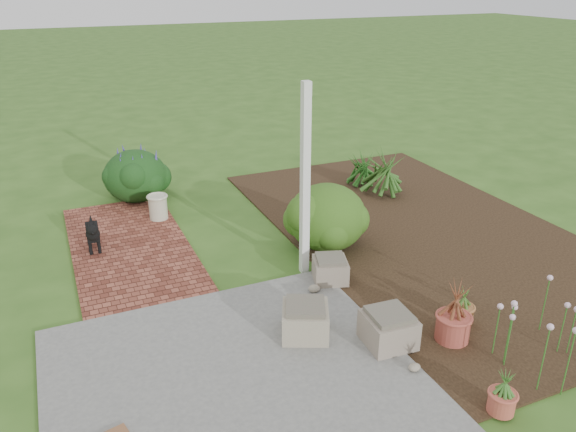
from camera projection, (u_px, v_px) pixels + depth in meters
name	position (u px, v px, depth m)	size (l,w,h in m)	color
ground	(286.00, 279.00, 7.25)	(80.00, 80.00, 0.00)	#31571B
concrete_patio	(239.00, 389.00, 5.31)	(3.50, 3.50, 0.04)	#62615F
brick_path	(130.00, 246.00, 8.09)	(1.60, 3.50, 0.04)	#5A271C
garden_bed	(423.00, 231.00, 8.59)	(4.00, 7.00, 0.03)	black
veranda_post	(305.00, 183.00, 6.95)	(0.10, 0.10, 2.50)	white
stone_trough_near	(388.00, 330.00, 5.88)	(0.49, 0.49, 0.33)	gray
stone_trough_mid	(305.00, 321.00, 6.02)	(0.49, 0.49, 0.33)	gray
stone_trough_far	(330.00, 270.00, 7.11)	(0.42, 0.42, 0.28)	gray
black_dog	(93.00, 232.00, 7.79)	(0.19, 0.57, 0.49)	black
cream_ceramic_urn	(158.00, 207.00, 8.88)	(0.29, 0.29, 0.38)	beige
evergreen_shrub	(327.00, 215.00, 7.89)	(1.12, 1.12, 0.95)	#1A3C0E
agapanthus_clump_back	(382.00, 169.00, 9.79)	(1.05, 1.05, 0.95)	#0D3D14
agapanthus_clump_front	(362.00, 166.00, 10.29)	(0.79, 0.79, 0.70)	#103812
pink_flower_patch	(558.00, 332.00, 5.53)	(1.12, 1.12, 0.72)	#113D0F
terracotta_pot_bronze	(453.00, 327.00, 5.96)	(0.36, 0.36, 0.29)	#A24437
terracotta_pot_small_left	(462.00, 314.00, 6.28)	(0.25, 0.25, 0.20)	#985E33
terracotta_pot_small_right	(502.00, 402.00, 4.99)	(0.24, 0.24, 0.20)	#B34E3C
purple_flowering_bush	(135.00, 175.00, 9.64)	(1.07, 1.07, 0.91)	black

